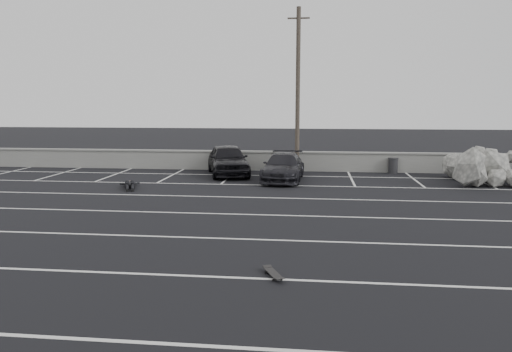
# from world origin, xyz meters

# --- Properties ---
(ground) EXTENTS (120.00, 120.00, 0.00)m
(ground) POSITION_xyz_m (0.00, 0.00, 0.00)
(ground) COLOR black
(ground) RESTS_ON ground
(seawall) EXTENTS (50.00, 0.45, 1.06)m
(seawall) POSITION_xyz_m (0.00, 14.00, 0.55)
(seawall) COLOR gray
(seawall) RESTS_ON ground
(stall_lines) EXTENTS (36.00, 20.05, 0.01)m
(stall_lines) POSITION_xyz_m (-0.08, 4.41, 0.00)
(stall_lines) COLOR silver
(stall_lines) RESTS_ON ground
(car_left) EXTENTS (3.06, 4.94, 1.57)m
(car_left) POSITION_xyz_m (-2.18, 12.00, 0.78)
(car_left) COLOR black
(car_left) RESTS_ON ground
(car_right) EXTENTS (2.00, 4.51, 1.29)m
(car_right) POSITION_xyz_m (0.74, 10.51, 0.64)
(car_right) COLOR black
(car_right) RESTS_ON ground
(utility_pole) EXTENTS (1.13, 0.23, 8.46)m
(utility_pole) POSITION_xyz_m (1.29, 13.20, 4.28)
(utility_pole) COLOR #4C4238
(utility_pole) RESTS_ON ground
(trash_bin) EXTENTS (0.70, 0.70, 0.81)m
(trash_bin) POSITION_xyz_m (6.30, 13.60, 0.41)
(trash_bin) COLOR #28292B
(trash_bin) RESTS_ON ground
(riprap_pile) EXTENTS (5.57, 4.41, 1.56)m
(riprap_pile) POSITION_xyz_m (10.67, 10.63, 0.60)
(riprap_pile) COLOR #ACAAA1
(riprap_pile) RESTS_ON ground
(person) EXTENTS (2.38, 2.84, 0.45)m
(person) POSITION_xyz_m (-5.79, 7.74, 0.23)
(person) COLOR black
(person) RESTS_ON ground
(skateboard) EXTENTS (0.48, 0.75, 0.09)m
(skateboard) POSITION_xyz_m (1.35, -2.85, 0.07)
(skateboard) COLOR black
(skateboard) RESTS_ON ground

